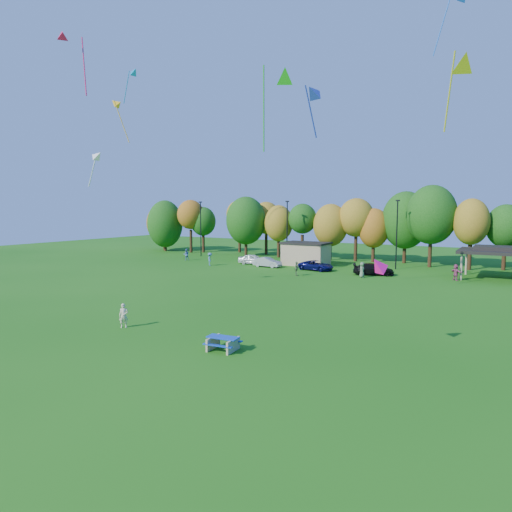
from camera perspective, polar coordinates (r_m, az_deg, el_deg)
The scene contains 24 objects.
ground at distance 27.49m, azimuth -7.53°, elevation -11.07°, with size 160.00×160.00×0.00m, color #19600F.
tree_line at distance 68.44m, azimuth 15.80°, elevation 4.02°, with size 93.57×10.55×11.15m.
lamp_posts at distance 62.40m, azimuth 17.19°, elevation 2.87°, with size 64.50×0.25×9.09m.
utility_building at distance 64.59m, azimuth 6.27°, elevation 0.31°, with size 6.30×4.30×3.25m.
pavilion at distance 57.93m, azimuth 28.07°, elevation 0.54°, with size 8.20×6.20×3.77m.
picnic_table at distance 26.41m, azimuth -4.15°, elevation -10.72°, with size 1.94×1.66×0.78m.
kite_flyer at distance 32.28m, azimuth -16.22°, elevation -7.17°, with size 0.60×0.39×1.64m, color beige.
car_a at distance 65.31m, azimuth -0.38°, elevation -0.40°, with size 1.71×4.24×1.45m, color white.
car_b at distance 62.25m, azimuth 1.43°, elevation -0.79°, with size 1.38×3.97×1.31m, color #AEAEB4.
car_c at distance 59.42m, azimuth 7.51°, elevation -1.18°, with size 2.12×4.59×1.28m, color #0C0D4A.
car_d at distance 56.61m, azimuth 14.46°, elevation -1.62°, with size 1.96×4.82×1.40m, color black.
far_person_0 at distance 54.22m, azimuth 13.10°, elevation -1.71°, with size 0.88×0.57×1.79m, color #5D7E56.
far_person_1 at distance 64.12m, azimuth -5.77°, elevation -0.39°, with size 1.17×0.67×1.81m, color teal.
far_person_2 at distance 54.42m, azimuth 5.08°, elevation -1.59°, with size 1.00×0.42×1.71m, color #5D794A.
far_person_3 at distance 55.44m, azimuth 23.71°, elevation -1.88°, with size 1.69×0.54×1.82m, color #AC4874.
far_person_4 at distance 71.12m, azimuth -8.71°, elevation 0.18°, with size 0.85×0.66×1.75m, color #5575BB.
kite_1 at distance 41.91m, azimuth 3.57°, elevation 21.60°, with size 2.87×4.28×7.53m.
kite_3 at distance 44.67m, azimuth -19.21°, elevation 11.71°, with size 2.14×1.09×3.41m.
kite_4 at distance 63.09m, azimuth -15.03°, elevation 21.32°, with size 2.70×1.28×4.41m.
kite_5 at distance 48.39m, azimuth -22.94°, elevation 24.02°, with size 3.31×2.53×6.26m.
kite_9 at distance 38.57m, azimuth 7.12°, elevation 19.66°, with size 1.72×2.85×4.55m.
kite_11 at distance 57.00m, azimuth -17.18°, elevation 17.71°, with size 3.17×1.49×5.35m.
kite_12 at distance 25.39m, azimuth 15.02°, elevation -1.10°, with size 1.55×1.58×1.25m.
kite_14 at distance 35.57m, azimuth 24.49°, elevation 21.25°, with size 2.29×3.51×5.68m.
Camera 1 is at (16.22, -20.68, 8.08)m, focal length 32.00 mm.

